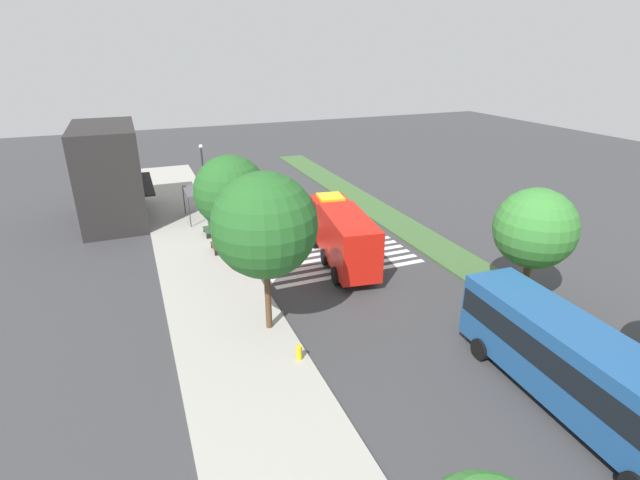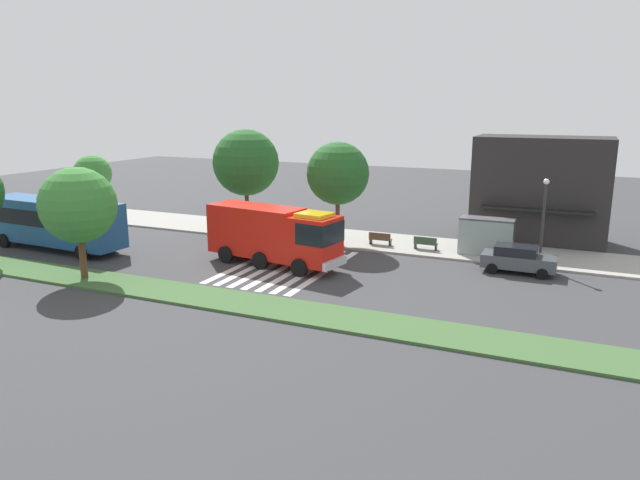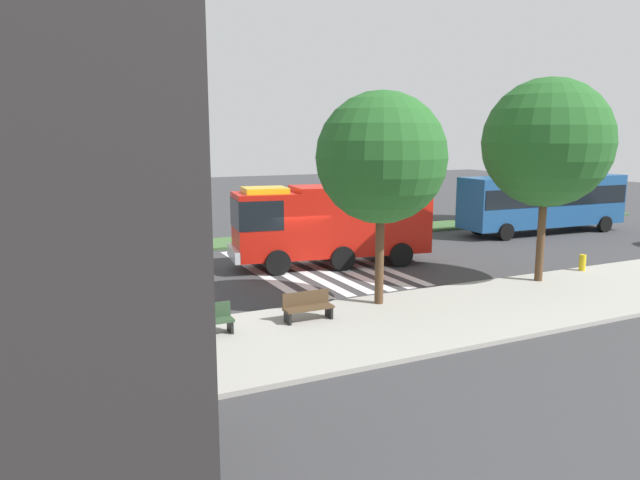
% 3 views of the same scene
% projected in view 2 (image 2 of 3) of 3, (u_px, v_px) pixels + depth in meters
% --- Properties ---
extents(ground_plane, '(120.00, 120.00, 0.00)m').
position_uv_depth(ground_plane, '(301.00, 268.00, 36.55)').
color(ground_plane, '#38383A').
extents(sidewalk, '(60.00, 5.74, 0.14)m').
position_uv_depth(sidewalk, '(351.00, 239.00, 44.20)').
color(sidewalk, '#9E9B93').
rests_on(sidewalk, ground_plane).
extents(median_strip, '(60.00, 3.00, 0.14)m').
position_uv_depth(median_strip, '(239.00, 303.00, 30.10)').
color(median_strip, '#3D6033').
rests_on(median_strip, ground_plane).
extents(crosswalk, '(5.85, 10.34, 0.01)m').
position_uv_depth(crosswalk, '(286.00, 267.00, 36.97)').
color(crosswalk, silver).
rests_on(crosswalk, ground_plane).
extents(fire_truck, '(9.40, 3.78, 3.68)m').
position_uv_depth(fire_truck, '(276.00, 233.00, 36.72)').
color(fire_truck, red).
rests_on(fire_truck, ground_plane).
extents(parked_car_west, '(4.49, 2.17, 1.72)m').
position_uv_depth(parked_car_west, '(71.00, 214.00, 49.89)').
color(parked_car_west, navy).
rests_on(parked_car_west, ground_plane).
extents(parked_car_mid, '(4.31, 2.03, 1.66)m').
position_uv_depth(parked_car_mid, '(518.00, 259.00, 35.49)').
color(parked_car_mid, '#474C51').
rests_on(parked_car_mid, ground_plane).
extents(transit_bus, '(11.12, 3.25, 3.50)m').
position_uv_depth(transit_bus, '(55.00, 220.00, 40.83)').
color(transit_bus, navy).
rests_on(transit_bus, ground_plane).
extents(bus_stop_shelter, '(3.50, 1.40, 2.46)m').
position_uv_depth(bus_stop_shelter, '(486.00, 230.00, 38.76)').
color(bus_stop_shelter, '#4C4C51').
rests_on(bus_stop_shelter, sidewalk).
extents(bench_near_shelter, '(1.60, 0.50, 0.90)m').
position_uv_depth(bench_near_shelter, '(426.00, 243.00, 40.62)').
color(bench_near_shelter, '#2D472D').
rests_on(bench_near_shelter, sidewalk).
extents(bench_west_of_shelter, '(1.60, 0.50, 0.90)m').
position_uv_depth(bench_west_of_shelter, '(380.00, 239.00, 41.93)').
color(bench_west_of_shelter, '#4C3823').
rests_on(bench_west_of_shelter, sidewalk).
extents(street_lamp, '(0.36, 0.36, 5.41)m').
position_uv_depth(street_lamp, '(544.00, 214.00, 36.07)').
color(street_lamp, '#2D2D30').
rests_on(street_lamp, sidewalk).
extents(storefront_building, '(9.34, 5.47, 7.69)m').
position_uv_depth(storefront_building, '(540.00, 190.00, 42.90)').
color(storefront_building, '#282626').
rests_on(storefront_building, ground_plane).
extents(sidewalk_tree_far_west, '(3.22, 3.22, 5.54)m').
position_uv_depth(sidewalk_tree_far_west, '(93.00, 174.00, 50.89)').
color(sidewalk_tree_far_west, '#513823').
rests_on(sidewalk_tree_far_west, sidewalk).
extents(sidewalk_tree_west, '(4.99, 4.99, 7.99)m').
position_uv_depth(sidewalk_tree_west, '(246.00, 163.00, 44.40)').
color(sidewalk_tree_west, '#513823').
rests_on(sidewalk_tree_west, sidewalk).
extents(sidewalk_tree_center, '(4.43, 4.43, 7.26)m').
position_uv_depth(sidewalk_tree_center, '(338.00, 174.00, 41.51)').
color(sidewalk_tree_center, '#513823').
rests_on(sidewalk_tree_center, sidewalk).
extents(median_tree_west, '(4.31, 4.31, 6.41)m').
position_uv_depth(median_tree_west, '(78.00, 205.00, 33.28)').
color(median_tree_west, '#513823').
rests_on(median_tree_west, median_strip).
extents(fire_hydrant, '(0.28, 0.28, 0.70)m').
position_uv_depth(fire_hydrant, '(211.00, 227.00, 46.34)').
color(fire_hydrant, gold).
rests_on(fire_hydrant, sidewalk).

